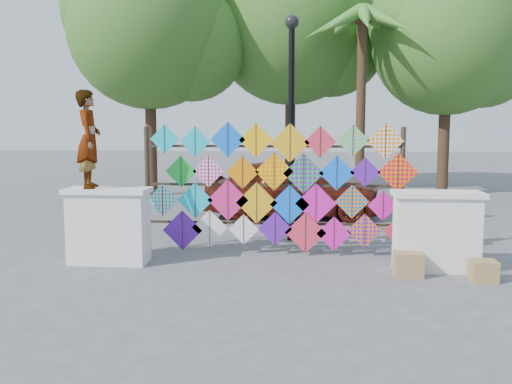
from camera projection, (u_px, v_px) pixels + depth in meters
ground at (269, 264)px, 9.64m from camera, size 80.00×80.00×0.00m
parapet_left at (109, 225)px, 9.60m from camera, size 1.40×0.65×1.28m
parapet_right at (436, 231)px, 9.12m from camera, size 1.40×0.65×1.28m
kite_rack at (277, 188)px, 10.20m from camera, size 4.92×0.24×2.39m
tree_west at (152, 29)px, 18.32m from camera, size 5.85×5.20×8.01m
tree_mid at (294, 25)px, 19.85m from camera, size 6.30×5.60×8.61m
tree_east at (450, 40)px, 18.01m from camera, size 5.40×4.80×7.42m
palm_tree at (362, 35)px, 16.76m from camera, size 3.62×3.62×5.83m
vendor_woman at (89, 139)px, 9.46m from camera, size 0.52×0.67×1.63m
sedan at (292, 188)px, 14.33m from camera, size 4.41×1.81×1.50m
lamppost at (291, 106)px, 11.27m from camera, size 0.28×0.28×4.46m
cardboard_box_near at (408, 264)px, 8.82m from camera, size 0.43×0.38×0.38m
cardboard_box_far at (483, 271)px, 8.54m from camera, size 0.37×0.35×0.32m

